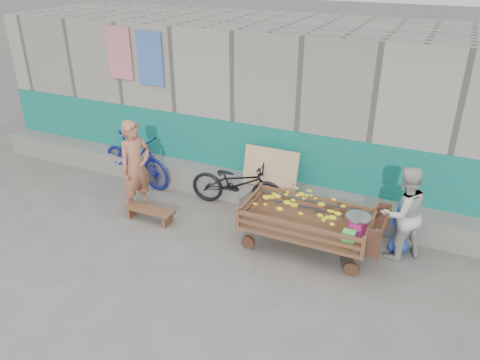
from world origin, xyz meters
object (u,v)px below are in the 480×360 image
at_px(bench, 149,212).
at_px(bicycle_blue, 136,159).
at_px(woman, 403,213).
at_px(child, 401,227).
at_px(banana_cart, 305,214).
at_px(bicycle_dark, 237,183).
at_px(vendor_man, 136,167).

distance_m(bench, bicycle_blue, 1.57).
distance_m(woman, child, 0.33).
distance_m(child, bicycle_blue, 5.11).
height_order(banana_cart, child, banana_cart).
distance_m(bicycle_dark, bicycle_blue, 2.21).
height_order(banana_cart, bicycle_blue, bicycle_blue).
bearing_deg(child, woman, 71.62).
relative_size(vendor_man, bicycle_dark, 0.98).
height_order(woman, bicycle_dark, woman).
xyz_separation_m(vendor_man, bicycle_blue, (-0.68, 0.87, -0.32)).
bearing_deg(bench, vendor_man, 147.72).
bearing_deg(bicycle_blue, child, -81.95).
xyz_separation_m(vendor_man, child, (4.42, 0.61, -0.41)).
height_order(bench, vendor_man, vendor_man).
bearing_deg(bench, bicycle_dark, 43.82).
xyz_separation_m(bicycle_dark, bicycle_blue, (-2.21, 0.00, 0.07)).
bearing_deg(vendor_man, woman, -64.61).
xyz_separation_m(bench, woman, (4.04, 0.73, 0.58)).
relative_size(vendor_man, woman, 1.13).
bearing_deg(vendor_man, bench, -103.26).
relative_size(banana_cart, vendor_man, 1.27).
xyz_separation_m(banana_cart, woman, (1.37, 0.43, 0.12)).
height_order(bench, woman, woman).
bearing_deg(woman, vendor_man, -33.03).
bearing_deg(banana_cart, child, 21.87).
relative_size(bench, child, 1.05).
distance_m(woman, bicycle_dark, 2.93).
relative_size(bicycle_dark, bicycle_blue, 0.99).
xyz_separation_m(bench, bicycle_dark, (1.15, 1.11, 0.29)).
xyz_separation_m(banana_cart, bicycle_dark, (-1.52, 0.80, -0.17)).
distance_m(vendor_man, child, 4.48).
xyz_separation_m(vendor_man, bicycle_dark, (1.53, 0.87, -0.39)).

